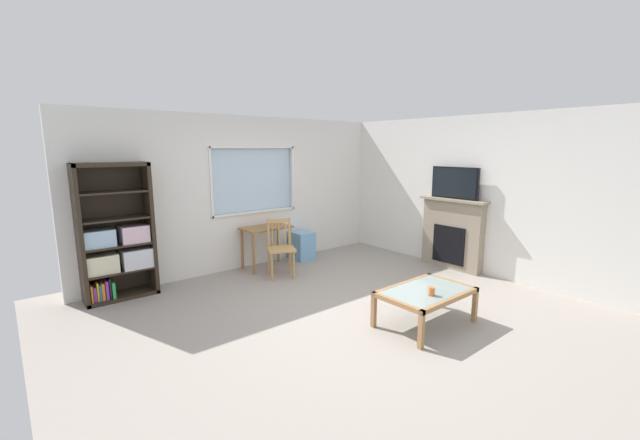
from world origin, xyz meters
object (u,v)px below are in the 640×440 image
at_px(coffee_table, 426,294).
at_px(sippy_cup, 432,291).
at_px(fireplace, 452,233).
at_px(tv, 455,183).
at_px(bookshelf, 116,241).
at_px(desk_under_window, 266,234).
at_px(wooden_chair, 281,248).
at_px(plastic_drawer_unit, 302,245).

distance_m(coffee_table, sippy_cup, 0.19).
distance_m(fireplace, tv, 0.85).
relative_size(bookshelf, coffee_table, 1.70).
xyz_separation_m(bookshelf, coffee_table, (2.50, -3.13, -0.42)).
bearing_deg(coffee_table, desk_under_window, 94.80).
xyz_separation_m(wooden_chair, coffee_table, (0.31, -2.50, -0.10)).
relative_size(bookshelf, tv, 2.19).
height_order(bookshelf, coffee_table, bookshelf).
relative_size(plastic_drawer_unit, sippy_cup, 5.66).
bearing_deg(sippy_cup, plastic_drawer_unit, 79.08).
distance_m(wooden_chair, sippy_cup, 2.65).
xyz_separation_m(plastic_drawer_unit, sippy_cup, (-0.62, -3.21, 0.20)).
xyz_separation_m(desk_under_window, coffee_table, (0.25, -3.02, -0.22)).
distance_m(bookshelf, desk_under_window, 2.26).
xyz_separation_m(bookshelf, plastic_drawer_unit, (3.03, -0.06, -0.53)).
relative_size(bookshelf, plastic_drawer_unit, 3.57).
bearing_deg(tv, plastic_drawer_unit, 128.58).
bearing_deg(desk_under_window, sippy_cup, -87.11).
distance_m(fireplace, sippy_cup, 2.55).
bearing_deg(tv, sippy_cup, -152.15).
height_order(plastic_drawer_unit, fireplace, fireplace).
distance_m(wooden_chair, fireplace, 2.87).
height_order(wooden_chair, plastic_drawer_unit, wooden_chair).
xyz_separation_m(coffee_table, sippy_cup, (-0.09, -0.14, 0.10)).
xyz_separation_m(plastic_drawer_unit, coffee_table, (-0.53, -3.07, 0.11)).
xyz_separation_m(desk_under_window, wooden_chair, (-0.06, -0.52, -0.12)).
distance_m(tv, sippy_cup, 2.71).
relative_size(coffee_table, sippy_cup, 11.92).
xyz_separation_m(tv, sippy_cup, (-2.24, -1.18, -0.98)).
relative_size(bookshelf, desk_under_window, 2.24).
bearing_deg(sippy_cup, bookshelf, 126.39).
bearing_deg(plastic_drawer_unit, bookshelf, 178.82).
bearing_deg(tv, fireplace, 0.00).
distance_m(desk_under_window, wooden_chair, 0.53).
height_order(tv, sippy_cup, tv).
xyz_separation_m(desk_under_window, tv, (2.40, -1.98, 0.86)).
relative_size(tv, sippy_cup, 9.22).
bearing_deg(plastic_drawer_unit, desk_under_window, -176.33).
height_order(desk_under_window, wooden_chair, wooden_chair).
bearing_deg(bookshelf, desk_under_window, -2.86).
height_order(wooden_chair, sippy_cup, wooden_chair).
bearing_deg(desk_under_window, tv, -39.53).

